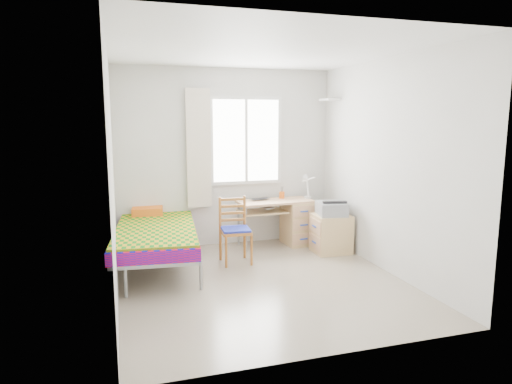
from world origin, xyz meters
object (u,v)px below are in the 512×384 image
Objects in this scene: desk at (293,220)px; printer at (331,208)px; chair at (235,226)px; bed at (155,232)px; cabinet at (331,234)px.

printer reaches higher than desk.
chair is 1.41m from printer.
printer is at bearing 2.86° from bed.
bed is at bearing -171.48° from desk.
bed is 4.07× the size of cabinet.
cabinet is at bearing -96.66° from printer.
chair is 1.60× the size of cabinet.
chair reaches higher than cabinet.
chair is 1.42m from cabinet.
bed reaches higher than chair.
chair is (-1.04, -0.58, 0.11)m from desk.
printer is at bearing 5.54° from chair.
desk is 1.19m from chair.
bed is 2.43m from printer.
printer is (0.00, 0.01, 0.36)m from cabinet.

